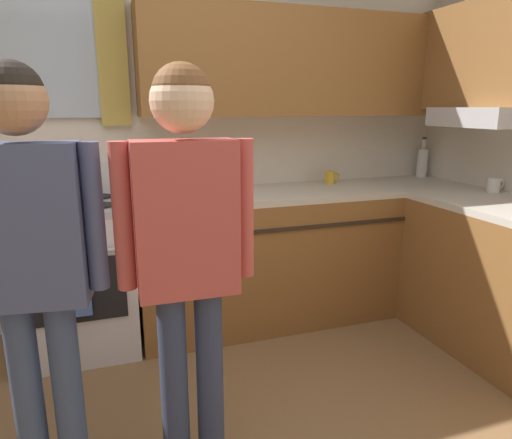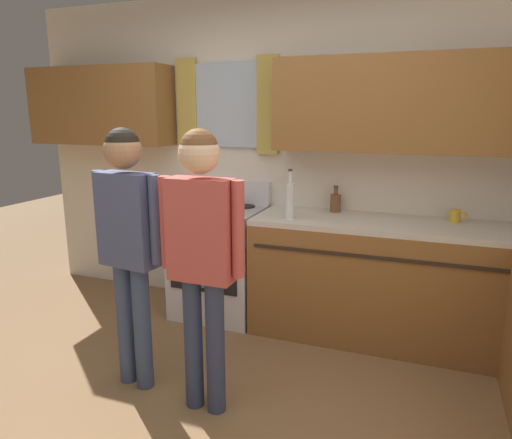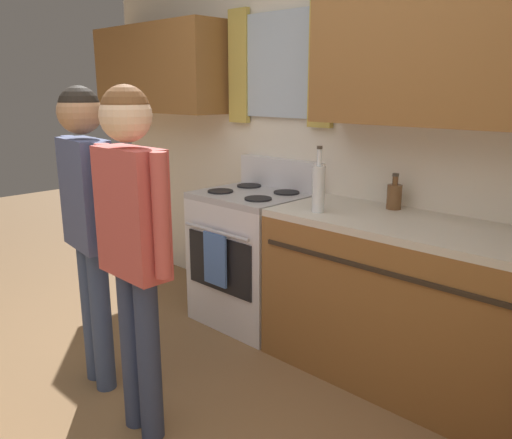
{
  "view_description": "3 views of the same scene",
  "coord_description": "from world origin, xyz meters",
  "views": [
    {
      "loc": [
        -0.21,
        -1.25,
        1.44
      ],
      "look_at": [
        0.45,
        0.67,
        0.94
      ],
      "focal_mm": 32.11,
      "sensor_mm": 36.0,
      "label": 1
    },
    {
      "loc": [
        1.17,
        -1.83,
        1.66
      ],
      "look_at": [
        0.19,
        0.78,
        1.02
      ],
      "focal_mm": 32.66,
      "sensor_mm": 36.0,
      "label": 2
    },
    {
      "loc": [
        1.9,
        -0.86,
        1.57
      ],
      "look_at": [
        0.37,
        0.75,
        1.0
      ],
      "focal_mm": 36.04,
      "sensor_mm": 36.0,
      "label": 3
    }
  ],
  "objects": [
    {
      "name": "back_wall_unit",
      "position": [
        0.04,
        1.82,
        1.47
      ],
      "size": [
        4.6,
        0.42,
        2.6
      ],
      "color": "silver",
      "rests_on": "ground"
    },
    {
      "name": "kitchen_counter_run",
      "position": [
        1.47,
        1.12,
        0.45
      ],
      "size": [
        2.35,
        2.15,
        0.9
      ],
      "color": "brown",
      "rests_on": "ground"
    },
    {
      "name": "stove_oven",
      "position": [
        -0.41,
        1.54,
        0.47
      ],
      "size": [
        0.69,
        0.67,
        1.1
      ],
      "color": "silver",
      "rests_on": "ground"
    },
    {
      "name": "bottle_tall_clear",
      "position": [
        0.23,
        1.39,
        1.04
      ],
      "size": [
        0.07,
        0.07,
        0.37
      ],
      "color": "silver",
      "rests_on": "kitchen_counter_run"
    },
    {
      "name": "bottle_milk_white",
      "position": [
        2.21,
        1.76,
        1.02
      ],
      "size": [
        0.08,
        0.08,
        0.31
      ],
      "color": "white",
      "rests_on": "kitchen_counter_run"
    },
    {
      "name": "bottle_squat_brown",
      "position": [
        0.5,
        1.75,
        0.98
      ],
      "size": [
        0.08,
        0.08,
        0.21
      ],
      "color": "brown",
      "rests_on": "kitchen_counter_run"
    },
    {
      "name": "mug_mustard_yellow",
      "position": [
        1.37,
        1.7,
        0.95
      ],
      "size": [
        0.12,
        0.08,
        0.09
      ],
      "color": "gold",
      "rests_on": "kitchen_counter_run"
    },
    {
      "name": "mug_ceramic_white",
      "position": [
        2.21,
        1.03,
        0.95
      ],
      "size": [
        0.13,
        0.08,
        0.09
      ],
      "color": "white",
      "rests_on": "kitchen_counter_run"
    },
    {
      "name": "adult_left",
      "position": [
        -0.45,
        0.38,
        1.0
      ],
      "size": [
        0.49,
        0.21,
        1.58
      ],
      "color": "#38476B",
      "rests_on": "ground"
    },
    {
      "name": "adult_in_plaid",
      "position": [
        0.06,
        0.31,
        1.0
      ],
      "size": [
        0.49,
        0.21,
        1.59
      ],
      "color": "#2D3856",
      "rests_on": "ground"
    }
  ]
}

